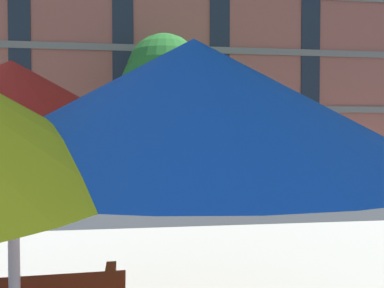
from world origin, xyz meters
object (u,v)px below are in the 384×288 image
at_px(street_tree_middle, 162,78).
at_px(sedan_black, 326,154).
at_px(sedan_green, 179,155).
at_px(patio_umbrella, 12,113).
at_px(pickup_gray, 32,154).

bearing_deg(street_tree_middle, sedan_black, -25.37).
bearing_deg(sedan_green, sedan_black, 0.00).
relative_size(sedan_black, street_tree_middle, 0.67).
relative_size(sedan_black, patio_umbrella, 1.12).
relative_size(sedan_green, sedan_black, 1.00).
bearing_deg(street_tree_middle, pickup_gray, -148.05).
bearing_deg(pickup_gray, street_tree_middle, 31.95).
bearing_deg(pickup_gray, sedan_green, -0.00).
distance_m(street_tree_middle, patio_umbrella, 16.21).
xyz_separation_m(pickup_gray, street_tree_middle, (5.17, 3.23, 3.51)).
distance_m(sedan_green, sedan_black, 6.28).
bearing_deg(sedan_green, patio_umbrella, -99.02).
xyz_separation_m(sedan_black, patio_umbrella, (-8.30, -12.70, 0.97)).
relative_size(pickup_gray, patio_umbrella, 1.29).
distance_m(sedan_black, street_tree_middle, 8.34).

